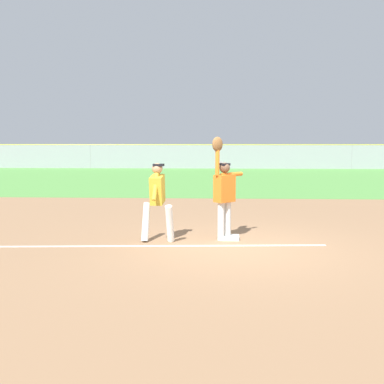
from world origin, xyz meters
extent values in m
plane|color=#936D4C|center=(0.00, 0.00, 0.00)|extent=(82.23, 82.23, 0.00)
cube|color=#549342|center=(0.00, 17.86, 0.01)|extent=(42.48, 19.54, 0.01)
cube|color=white|center=(-4.07, -0.08, 0.00)|extent=(11.98, 0.90, 0.01)
cube|color=white|center=(-0.07, 0.82, 0.04)|extent=(0.39, 0.39, 0.08)
cylinder|color=silver|center=(-0.14, 0.84, 0.42)|extent=(0.21, 0.21, 0.85)
cylinder|color=silver|center=(-0.29, 0.71, 0.42)|extent=(0.21, 0.21, 0.85)
cube|color=orange|center=(-0.22, 0.78, 1.15)|extent=(0.50, 0.49, 0.60)
sphere|color=brown|center=(-0.22, 0.78, 1.60)|extent=(0.33, 0.33, 0.23)
cube|color=black|center=(-0.24, 0.80, 1.68)|extent=(0.30, 0.30, 0.05)
cylinder|color=orange|center=(-0.38, 0.63, 1.76)|extent=(0.13, 0.13, 0.62)
cylinder|color=orange|center=(-0.05, 0.92, 1.45)|extent=(0.52, 0.49, 0.09)
ellipsoid|color=brown|center=(-0.38, 0.63, 2.12)|extent=(0.30, 0.29, 0.32)
cylinder|color=white|center=(-1.39, 0.36, 0.42)|extent=(0.18, 0.44, 0.85)
cylinder|color=white|center=(-1.94, 0.56, 0.42)|extent=(0.18, 0.44, 0.85)
cube|color=gold|center=(-1.67, 0.46, 1.15)|extent=(0.30, 0.54, 0.66)
sphere|color=tan|center=(-1.67, 0.46, 1.60)|extent=(0.25, 0.25, 0.23)
cube|color=black|center=(-1.63, 0.46, 1.68)|extent=(0.23, 0.22, 0.05)
cylinder|color=gold|center=(-1.65, 0.68, 1.23)|extent=(0.12, 0.41, 0.58)
cylinder|color=gold|center=(-1.68, 0.24, 1.23)|extent=(0.12, 0.41, 0.58)
sphere|color=white|center=(-0.29, 0.99, 1.70)|extent=(0.07, 0.07, 0.07)
cube|color=#93999E|center=(0.00, 27.63, 0.96)|extent=(42.48, 0.06, 1.91)
cylinder|color=yellow|center=(0.00, 27.63, 1.94)|extent=(42.48, 0.06, 0.06)
cylinder|color=gray|center=(-10.62, 27.63, 0.96)|extent=(0.08, 0.08, 1.91)
cylinder|color=gray|center=(0.00, 27.63, 0.96)|extent=(0.08, 0.08, 1.91)
cylinder|color=gray|center=(10.62, 27.63, 0.96)|extent=(0.08, 0.08, 1.91)
cube|color=#B7B7BC|center=(-8.34, 30.84, 0.57)|extent=(4.52, 2.19, 0.55)
cube|color=#2D333D|center=(-8.34, 30.84, 1.05)|extent=(2.31, 1.89, 0.40)
cylinder|color=black|center=(-6.96, 31.88, 0.30)|extent=(0.61, 0.26, 0.60)
cylinder|color=black|center=(-6.83, 29.98, 0.30)|extent=(0.61, 0.26, 0.60)
cylinder|color=black|center=(-9.85, 31.69, 0.30)|extent=(0.61, 0.26, 0.60)
cylinder|color=black|center=(-9.73, 29.79, 0.30)|extent=(0.61, 0.26, 0.60)
cube|color=#1E6B33|center=(-3.39, 30.93, 0.57)|extent=(4.48, 2.11, 0.55)
cube|color=#2D333D|center=(-3.39, 30.93, 1.05)|extent=(2.28, 1.85, 0.40)
cylinder|color=black|center=(-1.98, 31.95, 0.30)|extent=(0.61, 0.25, 0.60)
cylinder|color=black|center=(-1.89, 30.05, 0.30)|extent=(0.61, 0.25, 0.60)
cylinder|color=black|center=(-4.88, 31.81, 0.30)|extent=(0.61, 0.25, 0.60)
cylinder|color=black|center=(-4.79, 29.91, 0.30)|extent=(0.61, 0.25, 0.60)
cube|color=white|center=(2.32, 30.71, 0.57)|extent=(4.41, 1.91, 0.55)
cube|color=#2D333D|center=(2.32, 30.71, 1.05)|extent=(2.21, 1.75, 0.40)
cylinder|color=black|center=(3.76, 31.66, 0.30)|extent=(0.60, 0.22, 0.60)
cylinder|color=black|center=(3.77, 29.76, 0.30)|extent=(0.60, 0.22, 0.60)
cylinder|color=black|center=(0.86, 31.65, 0.30)|extent=(0.60, 0.22, 0.60)
cylinder|color=black|center=(0.87, 29.75, 0.30)|extent=(0.60, 0.22, 0.60)
cube|color=black|center=(7.39, 31.23, 0.57)|extent=(4.57, 2.34, 0.55)
cube|color=#2D333D|center=(7.39, 31.23, 1.05)|extent=(2.37, 1.96, 0.40)
cylinder|color=black|center=(8.74, 32.32, 0.30)|extent=(0.62, 0.28, 0.60)
cylinder|color=black|center=(8.93, 30.43, 0.30)|extent=(0.62, 0.28, 0.60)
cylinder|color=black|center=(5.85, 32.03, 0.30)|extent=(0.62, 0.28, 0.60)
cylinder|color=black|center=(6.04, 30.14, 0.30)|extent=(0.62, 0.28, 0.60)
camera|label=1|loc=(-0.46, -9.10, 2.17)|focal=42.07mm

